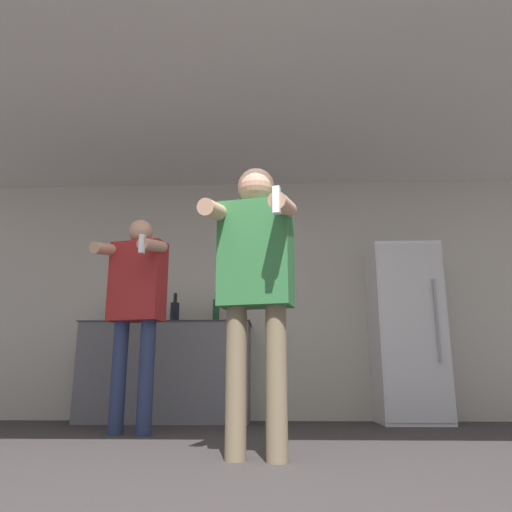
% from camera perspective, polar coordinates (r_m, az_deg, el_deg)
% --- Properties ---
extents(ground_plane, '(14.00, 14.00, 0.00)m').
position_cam_1_polar(ground_plane, '(2.20, -3.18, -24.49)').
color(ground_plane, '#383333').
extents(wall_back, '(7.00, 0.06, 2.55)m').
position_cam_1_polar(wall_back, '(5.36, 0.07, -4.60)').
color(wall_back, beige).
rests_on(wall_back, ground_plane).
extents(ceiling_slab, '(7.00, 3.62, 0.05)m').
position_cam_1_polar(ceiling_slab, '(4.30, -0.73, 16.39)').
color(ceiling_slab, silver).
rests_on(ceiling_slab, wall_back).
extents(refrigerator, '(0.63, 0.65, 1.70)m').
position_cam_1_polar(refrigerator, '(5.13, 16.79, -8.39)').
color(refrigerator, white).
rests_on(refrigerator, ground_plane).
extents(counter, '(1.67, 0.55, 0.96)m').
position_cam_1_polar(counter, '(5.11, -10.23, -12.89)').
color(counter, slate).
rests_on(counter, ground_plane).
extents(bottle_amber_bourbon, '(0.09, 0.09, 0.32)m').
position_cam_1_polar(bottle_amber_bourbon, '(5.19, -9.27, -6.31)').
color(bottle_amber_bourbon, black).
rests_on(bottle_amber_bourbon, counter).
extents(bottle_tall_gin, '(0.07, 0.07, 0.27)m').
position_cam_1_polar(bottle_tall_gin, '(5.10, -2.31, -6.56)').
color(bottle_tall_gin, maroon).
rests_on(bottle_tall_gin, counter).
extents(bottle_green_wine, '(0.09, 0.09, 0.21)m').
position_cam_1_polar(bottle_green_wine, '(5.35, -16.02, -6.62)').
color(bottle_green_wine, '#194723').
rests_on(bottle_green_wine, counter).
extents(bottle_red_label, '(0.07, 0.07, 0.32)m').
position_cam_1_polar(bottle_red_label, '(5.13, -4.59, -6.21)').
color(bottle_red_label, '#194723').
rests_on(bottle_red_label, counter).
extents(bottle_short_whiskey, '(0.07, 0.07, 0.28)m').
position_cam_1_polar(bottle_short_whiskey, '(5.32, -14.84, -6.33)').
color(bottle_short_whiskey, maroon).
rests_on(bottle_short_whiskey, counter).
extents(person_woman_foreground, '(0.53, 0.51, 1.59)m').
position_cam_1_polar(person_woman_foreground, '(2.74, -0.05, -1.87)').
color(person_woman_foreground, '#75664C').
rests_on(person_woman_foreground, ground_plane).
extents(person_man_side, '(0.56, 0.54, 1.68)m').
position_cam_1_polar(person_man_side, '(4.06, -13.53, -4.76)').
color(person_man_side, navy).
rests_on(person_man_side, ground_plane).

